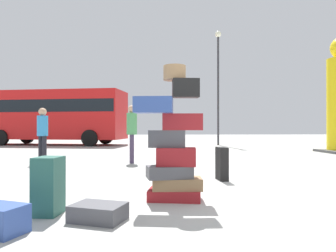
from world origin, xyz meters
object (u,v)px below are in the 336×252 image
at_px(person_tourist_with_camera, 43,130).
at_px(lamp_post, 218,72).
at_px(person_bearded_onlooker, 132,128).
at_px(suitcase_black_white_trunk, 222,164).
at_px(suitcase_charcoal_right_side, 98,212).
at_px(suitcase_teal_left_side, 48,186).
at_px(suitcase_tower, 173,146).
at_px(parked_bus, 56,114).

distance_m(person_tourist_with_camera, lamp_post, 11.66).
bearing_deg(person_bearded_onlooker, suitcase_black_white_trunk, 26.38).
bearing_deg(suitcase_charcoal_right_side, person_bearded_onlooker, 110.07).
height_order(suitcase_charcoal_right_side, suitcase_teal_left_side, suitcase_teal_left_side).
bearing_deg(suitcase_black_white_trunk, suitcase_charcoal_right_side, -131.83).
distance_m(suitcase_tower, person_tourist_with_camera, 5.73).
xyz_separation_m(person_bearded_onlooker, lamp_post, (4.42, 8.75, 3.30)).
relative_size(suitcase_tower, suitcase_black_white_trunk, 2.96).
height_order(suitcase_charcoal_right_side, person_bearded_onlooker, person_bearded_onlooker).
distance_m(suitcase_teal_left_side, person_bearded_onlooker, 5.30).
distance_m(person_bearded_onlooker, parked_bus, 10.94).
distance_m(suitcase_tower, suitcase_black_white_trunk, 1.92).
relative_size(suitcase_tower, lamp_post, 0.28).
distance_m(suitcase_black_white_trunk, lamp_post, 12.66).
relative_size(person_bearded_onlooker, lamp_post, 0.25).
relative_size(suitcase_charcoal_right_side, person_tourist_with_camera, 0.35).
relative_size(suitcase_charcoal_right_side, parked_bus, 0.07).
bearing_deg(suitcase_charcoal_right_side, suitcase_teal_left_side, 177.39).
height_order(suitcase_tower, parked_bus, parked_bus).
height_order(person_bearded_onlooker, lamp_post, lamp_post).
xyz_separation_m(suitcase_teal_left_side, person_tourist_with_camera, (-1.92, 5.24, 0.60)).
bearing_deg(suitcase_teal_left_side, suitcase_black_white_trunk, 47.88).
relative_size(parked_bus, lamp_post, 1.28).
bearing_deg(parked_bus, suitcase_black_white_trunk, -49.59).
height_order(suitcase_teal_left_side, person_bearded_onlooker, person_bearded_onlooker).
relative_size(person_bearded_onlooker, person_tourist_with_camera, 1.05).
height_order(suitcase_black_white_trunk, suitcase_teal_left_side, suitcase_teal_left_side).
bearing_deg(person_tourist_with_camera, lamp_post, 94.66).
xyz_separation_m(suitcase_tower, suitcase_teal_left_side, (-1.50, -0.66, -0.42)).
relative_size(suitcase_tower, suitcase_charcoal_right_side, 3.39).
distance_m(person_tourist_with_camera, parked_bus, 9.98).
distance_m(suitcase_charcoal_right_side, lamp_post, 15.48).
bearing_deg(suitcase_charcoal_right_side, parked_bus, 128.86).
height_order(suitcase_black_white_trunk, person_tourist_with_camera, person_tourist_with_camera).
height_order(person_tourist_with_camera, parked_bus, parked_bus).
relative_size(suitcase_teal_left_side, person_bearded_onlooker, 0.41).
bearing_deg(suitcase_black_white_trunk, lamp_post, 74.23).
bearing_deg(person_tourist_with_camera, person_bearded_onlooker, 42.74).
bearing_deg(suitcase_black_white_trunk, person_tourist_with_camera, 142.00).
bearing_deg(lamp_post, suitcase_black_white_trunk, -101.92).
height_order(suitcase_black_white_trunk, parked_bus, parked_bus).
xyz_separation_m(suitcase_charcoal_right_side, person_bearded_onlooker, (-0.01, 5.48, 0.90)).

